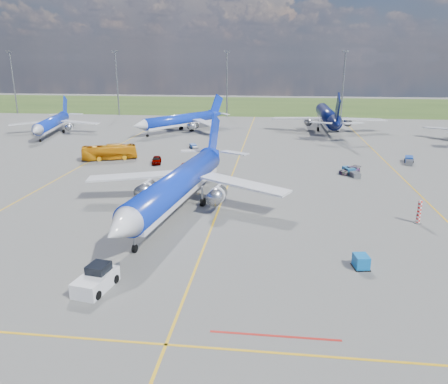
# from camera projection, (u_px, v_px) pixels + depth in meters

# --- Properties ---
(ground) EXTENTS (400.00, 400.00, 0.00)m
(ground) POSITION_uv_depth(u_px,v_px,m) (207.00, 238.00, 51.18)
(ground) COLOR #5D5D5A
(ground) RESTS_ON ground
(grass_strip) EXTENTS (400.00, 80.00, 0.01)m
(grass_strip) POSITION_uv_depth(u_px,v_px,m) (259.00, 105.00, 193.51)
(grass_strip) COLOR #2D4719
(grass_strip) RESTS_ON ground
(taxiway_lines) EXTENTS (60.25, 160.00, 0.02)m
(taxiway_lines) POSITION_uv_depth(u_px,v_px,m) (232.00, 177.00, 77.45)
(taxiway_lines) COLOR gold
(taxiway_lines) RESTS_ON ground
(floodlight_masts) EXTENTS (202.20, 0.50, 22.70)m
(floodlight_masts) POSITION_uv_depth(u_px,v_px,m) (284.00, 81.00, 150.73)
(floodlight_masts) COLOR slate
(floodlight_masts) RESTS_ON ground
(warning_post) EXTENTS (0.50, 0.50, 3.00)m
(warning_post) POSITION_uv_depth(u_px,v_px,m) (419.00, 212.00, 55.42)
(warning_post) COLOR red
(warning_post) RESTS_ON ground
(bg_jet_nw) EXTENTS (32.76, 39.11, 9.03)m
(bg_jet_nw) POSITION_uv_depth(u_px,v_px,m) (54.00, 134.00, 120.47)
(bg_jet_nw) COLOR #0D2DBD
(bg_jet_nw) RESTS_ON ground
(bg_jet_nnw) EXTENTS (42.82, 44.93, 9.37)m
(bg_jet_nnw) POSITION_uv_depth(u_px,v_px,m) (180.00, 132.00, 124.76)
(bg_jet_nnw) COLOR #0D2DBD
(bg_jet_nnw) RESTS_ON ground
(bg_jet_n) EXTENTS (34.46, 45.12, 11.78)m
(bg_jet_n) POSITION_uv_depth(u_px,v_px,m) (327.00, 130.00, 128.03)
(bg_jet_n) COLOR #070E3A
(bg_jet_n) RESTS_ON ground
(main_airliner) EXTENTS (37.35, 45.94, 11.01)m
(main_airliner) POSITION_uv_depth(u_px,v_px,m) (179.00, 210.00, 60.45)
(main_airliner) COLOR #0D2DBD
(main_airliner) RESTS_ON ground
(pushback_tug) EXTENTS (3.15, 6.57, 2.18)m
(pushback_tug) POSITION_uv_depth(u_px,v_px,m) (96.00, 280.00, 39.84)
(pushback_tug) COLOR silver
(pushback_tug) RESTS_ON ground
(uld_container) EXTENTS (1.62, 1.90, 1.36)m
(uld_container) POSITION_uv_depth(u_px,v_px,m) (361.00, 262.00, 43.80)
(uld_container) COLOR #0D64B7
(uld_container) RESTS_ON ground
(apron_bus) EXTENTS (11.32, 6.59, 3.11)m
(apron_bus) POSITION_uv_depth(u_px,v_px,m) (109.00, 152.00, 90.15)
(apron_bus) COLOR orange
(apron_bus) RESTS_ON ground
(service_car_a) EXTENTS (2.64, 4.69, 1.51)m
(service_car_a) POSITION_uv_depth(u_px,v_px,m) (157.00, 160.00, 86.98)
(service_car_a) COLOR #999999
(service_car_a) RESTS_ON ground
(service_car_b) EXTENTS (5.83, 4.40, 1.47)m
(service_car_b) POSITION_uv_depth(u_px,v_px,m) (195.00, 165.00, 82.71)
(service_car_b) COLOR #999999
(service_car_b) RESTS_ON ground
(service_car_c) EXTENTS (4.61, 4.24, 1.30)m
(service_car_c) POSITION_uv_depth(u_px,v_px,m) (349.00, 170.00, 79.42)
(service_car_c) COLOR #999999
(service_car_c) RESTS_ON ground
(baggage_tug_w) EXTENTS (2.68, 5.25, 1.14)m
(baggage_tug_w) POSITION_uv_depth(u_px,v_px,m) (351.00, 172.00, 78.66)
(baggage_tug_w) COLOR #17578D
(baggage_tug_w) RESTS_ON ground
(baggage_tug_c) EXTENTS (2.74, 4.43, 0.97)m
(baggage_tug_c) POSITION_uv_depth(u_px,v_px,m) (194.00, 147.00, 101.01)
(baggage_tug_c) COLOR navy
(baggage_tug_c) RESTS_ON ground
(baggage_tug_e) EXTENTS (2.61, 5.34, 1.16)m
(baggage_tug_e) POSITION_uv_depth(u_px,v_px,m) (409.00, 160.00, 87.43)
(baggage_tug_e) COLOR #194099
(baggage_tug_e) RESTS_ON ground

